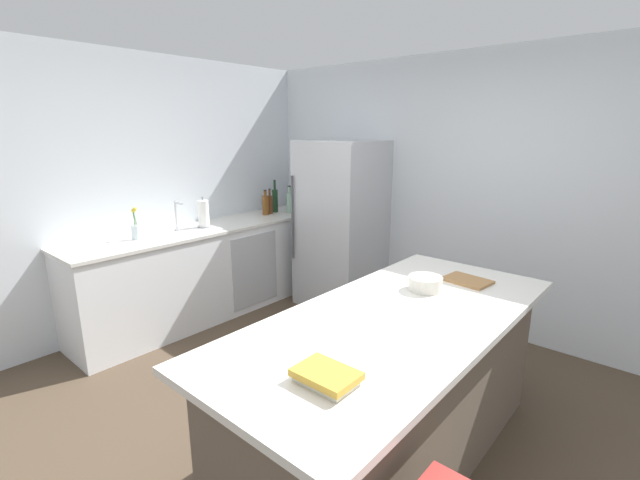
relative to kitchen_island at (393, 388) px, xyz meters
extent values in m
plane|color=#4C3D2D|center=(-0.49, -0.13, -0.46)|extent=(7.20, 7.20, 0.00)
cube|color=silver|center=(-0.49, 2.12, 0.84)|extent=(6.00, 0.10, 2.60)
cube|color=silver|center=(-2.94, -0.13, 0.84)|extent=(0.10, 6.00, 2.60)
cube|color=white|center=(-2.58, 0.57, -0.01)|extent=(0.62, 2.79, 0.91)
cube|color=silver|center=(-2.58, 0.57, 0.46)|extent=(0.65, 2.82, 0.03)
cube|color=#B2B5BA|center=(-2.27, 0.92, -0.01)|extent=(0.01, 0.60, 0.76)
cube|color=brown|center=(0.00, 0.00, -0.03)|extent=(0.85, 2.09, 0.88)
cube|color=silver|center=(0.00, 0.00, 0.43)|extent=(1.01, 2.29, 0.04)
cube|color=#B7BABF|center=(-1.73, 1.70, 0.43)|extent=(0.79, 0.74, 1.79)
cylinder|color=#4C4C51|center=(-2.08, 1.31, 0.52)|extent=(0.02, 0.02, 0.90)
cylinder|color=silver|center=(-2.64, 0.27, 0.49)|extent=(0.05, 0.05, 0.02)
cylinder|color=silver|center=(-2.64, 0.27, 0.64)|extent=(0.02, 0.02, 0.28)
cylinder|color=silver|center=(-2.58, 0.27, 0.76)|extent=(0.14, 0.02, 0.02)
cylinder|color=silver|center=(-2.61, -0.16, 0.54)|extent=(0.08, 0.08, 0.13)
cylinder|color=#4C7F3D|center=(-2.62, -0.15, 0.63)|extent=(0.01, 0.03, 0.21)
sphere|color=yellow|center=(-2.62, -0.15, 0.74)|extent=(0.04, 0.04, 0.04)
cylinder|color=#4C7F3D|center=(-2.61, -0.16, 0.63)|extent=(0.01, 0.01, 0.21)
sphere|color=yellow|center=(-2.61, -0.16, 0.74)|extent=(0.04, 0.04, 0.04)
cylinder|color=#4C7F3D|center=(-2.60, -0.15, 0.64)|extent=(0.01, 0.04, 0.22)
sphere|color=yellow|center=(-2.60, -0.15, 0.75)|extent=(0.04, 0.04, 0.04)
cylinder|color=gray|center=(-2.58, 0.54, 0.48)|extent=(0.14, 0.14, 0.01)
cylinder|color=white|center=(-2.58, 0.54, 0.62)|extent=(0.11, 0.11, 0.26)
cylinder|color=gray|center=(-2.58, 0.54, 0.77)|extent=(0.02, 0.02, 0.04)
cylinder|color=silver|center=(-2.60, 1.88, 0.61)|extent=(0.07, 0.07, 0.27)
cylinder|color=silver|center=(-2.60, 1.88, 0.79)|extent=(0.03, 0.03, 0.10)
cylinder|color=black|center=(-2.60, 1.88, 0.85)|extent=(0.03, 0.03, 0.01)
cylinder|color=red|center=(-2.56, 1.76, 0.56)|extent=(0.05, 0.05, 0.17)
cylinder|color=red|center=(-2.56, 1.76, 0.67)|extent=(0.02, 0.02, 0.06)
cylinder|color=black|center=(-2.56, 1.76, 0.71)|extent=(0.02, 0.02, 0.01)
cylinder|color=#8CB79E|center=(-2.48, 1.67, 0.59)|extent=(0.08, 0.08, 0.23)
cylinder|color=#8CB79E|center=(-2.48, 1.67, 0.75)|extent=(0.04, 0.04, 0.08)
cylinder|color=black|center=(-2.48, 1.67, 0.79)|extent=(0.04, 0.04, 0.01)
cylinder|color=#19381E|center=(-2.65, 1.58, 0.61)|extent=(0.07, 0.07, 0.27)
cylinder|color=#19381E|center=(-2.65, 1.58, 0.80)|extent=(0.03, 0.03, 0.10)
cylinder|color=black|center=(-2.65, 1.58, 0.85)|extent=(0.03, 0.03, 0.01)
cylinder|color=#5B3319|center=(-2.62, 1.48, 0.58)|extent=(0.07, 0.07, 0.21)
cylinder|color=#5B3319|center=(-2.62, 1.48, 0.72)|extent=(0.02, 0.02, 0.07)
cylinder|color=black|center=(-2.62, 1.48, 0.76)|extent=(0.03, 0.03, 0.01)
cylinder|color=brown|center=(-2.61, 1.39, 0.58)|extent=(0.08, 0.08, 0.22)
cylinder|color=brown|center=(-2.61, 1.39, 0.72)|extent=(0.03, 0.03, 0.06)
cylinder|color=black|center=(-2.61, 1.39, 0.76)|extent=(0.04, 0.04, 0.01)
cube|color=silver|center=(0.13, -0.75, 0.47)|extent=(0.23, 0.15, 0.03)
cube|color=gold|center=(0.13, -0.75, 0.49)|extent=(0.26, 0.18, 0.03)
cylinder|color=silver|center=(-0.07, 0.45, 0.50)|extent=(0.21, 0.21, 0.09)
cube|color=#9E7042|center=(0.07, 0.78, 0.46)|extent=(0.31, 0.24, 0.02)
camera|label=1|loc=(1.13, -1.93, 1.44)|focal=24.33mm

